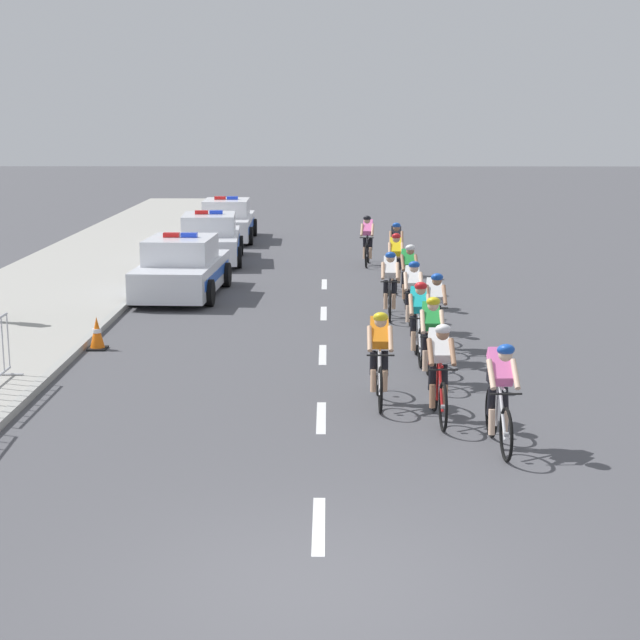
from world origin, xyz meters
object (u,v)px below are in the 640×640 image
at_px(cyclist_fourth, 431,337).
at_px(traffic_cone_near, 97,334).
at_px(cyclist_ninth, 396,261).
at_px(cyclist_eleventh, 396,248).
at_px(police_car_nearest, 182,269).
at_px(cyclist_eighth, 390,283).
at_px(cyclist_twelfth, 367,239).
at_px(cyclist_fifth, 435,309).
at_px(cyclist_seventh, 413,294).
at_px(police_car_second, 210,240).
at_px(cyclist_lead, 500,393).
at_px(cyclist_sixth, 419,319).
at_px(cyclist_second, 439,370).
at_px(police_car_third, 227,222).
at_px(cyclist_tenth, 408,274).
at_px(cyclist_third, 379,355).

bearing_deg(cyclist_fourth, traffic_cone_near, 158.77).
bearing_deg(cyclist_ninth, cyclist_eleventh, 85.92).
bearing_deg(police_car_nearest, cyclist_eighth, -28.89).
relative_size(cyclist_fourth, cyclist_twelfth, 1.00).
xyz_separation_m(cyclist_fifth, cyclist_seventh, (-0.29, 1.59, 0.00)).
xyz_separation_m(cyclist_seventh, traffic_cone_near, (-6.21, -1.68, -0.48)).
xyz_separation_m(cyclist_seventh, police_car_second, (-5.40, 10.05, -0.11)).
bearing_deg(traffic_cone_near, cyclist_lead, -40.69).
relative_size(cyclist_sixth, cyclist_seventh, 1.00).
relative_size(cyclist_second, cyclist_seventh, 1.00).
relative_size(cyclist_eighth, police_car_second, 0.38).
height_order(cyclist_fifth, cyclist_eighth, same).
relative_size(cyclist_twelfth, traffic_cone_near, 2.69).
bearing_deg(cyclist_eighth, police_car_nearest, 151.11).
xyz_separation_m(cyclist_second, police_car_second, (-5.27, 16.29, -0.11)).
xyz_separation_m(cyclist_fourth, traffic_cone_near, (-6.18, 2.40, -0.48)).
distance_m(cyclist_second, traffic_cone_near, 7.62).
height_order(cyclist_ninth, police_car_third, police_car_third).
height_order(cyclist_second, cyclist_twelfth, same).
distance_m(police_car_third, traffic_cone_near, 17.11).
xyz_separation_m(cyclist_eighth, police_car_second, (-5.01, 8.65, -0.11)).
distance_m(cyclist_twelfth, police_car_second, 4.87).
bearing_deg(police_car_nearest, cyclist_ninth, 7.57).
height_order(cyclist_fourth, cyclist_twelfth, same).
relative_size(cyclist_fifth, police_car_third, 0.39).
height_order(police_car_nearest, police_car_second, same).
bearing_deg(police_car_nearest, cyclist_tenth, -15.43).
bearing_deg(cyclist_sixth, cyclist_ninth, 89.46).
height_order(cyclist_fourth, cyclist_eleventh, same).
bearing_deg(cyclist_fifth, cyclist_lead, -87.52).
bearing_deg(cyclist_fourth, cyclist_ninth, 90.02).
distance_m(cyclist_fourth, cyclist_twelfth, 13.45).
distance_m(cyclist_eighth, police_car_third, 14.88).
height_order(cyclist_third, cyclist_tenth, same).
xyz_separation_m(cyclist_lead, police_car_third, (-5.95, 22.90, -0.11)).
bearing_deg(cyclist_eleventh, traffic_cone_near, -124.96).
bearing_deg(cyclist_fourth, cyclist_third, -125.77).
bearing_deg(cyclist_seventh, traffic_cone_near, -164.85).
distance_m(cyclist_lead, traffic_cone_near, 8.93).
height_order(cyclist_third, cyclist_twelfth, same).
bearing_deg(police_car_nearest, cyclist_eleventh, 30.35).
bearing_deg(cyclist_lead, cyclist_second, 118.31).
xyz_separation_m(cyclist_seventh, police_car_nearest, (-5.40, 4.17, -0.11)).
bearing_deg(cyclist_eighth, cyclist_fourth, -86.27).
distance_m(cyclist_third, cyclist_twelfth, 14.73).
bearing_deg(traffic_cone_near, cyclist_fifth, 0.83).
distance_m(cyclist_fourth, cyclist_ninth, 8.96).
height_order(cyclist_eighth, police_car_nearest, police_car_nearest).
height_order(cyclist_lead, cyclist_twelfth, same).
distance_m(cyclist_fourth, cyclist_eleventh, 11.50).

